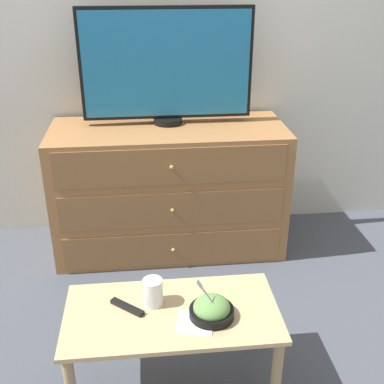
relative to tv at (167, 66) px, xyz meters
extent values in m
plane|color=#474C56|center=(-0.10, 0.23, -1.17)|extent=(12.00, 12.00, 0.00)
cube|color=silver|center=(-0.10, 0.26, 0.13)|extent=(12.00, 0.05, 2.60)
cube|color=#9E6B3D|center=(0.00, -0.08, -0.76)|extent=(1.43, 0.57, 0.82)
cube|color=brown|center=(0.00, -0.37, -1.03)|extent=(1.31, 0.01, 0.22)
sphere|color=tan|center=(0.00, -0.38, -1.03)|extent=(0.02, 0.02, 0.02)
cube|color=brown|center=(0.00, -0.37, -0.76)|extent=(1.31, 0.01, 0.22)
sphere|color=tan|center=(0.00, -0.38, -0.76)|extent=(0.02, 0.02, 0.02)
cube|color=brown|center=(0.00, -0.37, -0.48)|extent=(1.31, 0.01, 0.22)
sphere|color=tan|center=(0.00, -0.38, -0.48)|extent=(0.02, 0.02, 0.02)
cylinder|color=black|center=(0.00, 0.00, -0.33)|extent=(0.18, 0.18, 0.04)
cube|color=black|center=(0.00, 0.00, 0.01)|extent=(1.02, 0.04, 0.65)
cube|color=#1E6B9E|center=(0.00, -0.02, 0.01)|extent=(0.98, 0.01, 0.61)
cube|color=tan|center=(-0.07, -1.27, -0.77)|extent=(0.89, 0.45, 0.02)
cylinder|color=tan|center=(0.34, -1.46, -0.97)|extent=(0.04, 0.04, 0.39)
cylinder|color=tan|center=(-0.48, -1.08, -0.97)|extent=(0.04, 0.04, 0.39)
cylinder|color=tan|center=(0.34, -1.08, -0.97)|extent=(0.04, 0.04, 0.39)
cylinder|color=black|center=(0.09, -1.32, -0.74)|extent=(0.18, 0.18, 0.04)
ellipsoid|color=#66994C|center=(0.09, -1.32, -0.71)|extent=(0.15, 0.15, 0.09)
cube|color=silver|center=(0.08, -1.34, -0.66)|extent=(0.10, 0.04, 0.14)
cube|color=silver|center=(0.04, -1.33, -0.59)|extent=(0.03, 0.03, 0.03)
cylinder|color=#9E6638|center=(-0.14, -1.21, -0.72)|extent=(0.08, 0.08, 0.07)
cylinder|color=white|center=(-0.14, -1.21, -0.70)|extent=(0.09, 0.09, 0.12)
cube|color=white|center=(0.02, -1.35, -0.76)|extent=(0.17, 0.17, 0.00)
cube|color=black|center=(-0.25, -1.24, -0.75)|extent=(0.15, 0.13, 0.02)
camera|label=1|loc=(-0.15, -2.86, 0.55)|focal=45.00mm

